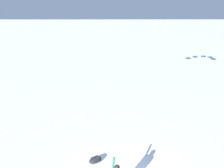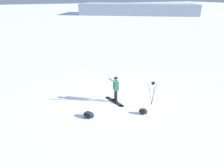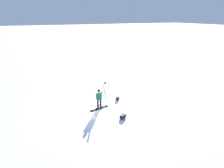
{
  "view_description": "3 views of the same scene",
  "coord_description": "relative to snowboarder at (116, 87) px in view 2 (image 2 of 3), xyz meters",
  "views": [
    {
      "loc": [
        0.92,
        6.55,
        7.44
      ],
      "look_at": [
        0.85,
        -2.79,
        4.07
      ],
      "focal_mm": 33.69,
      "sensor_mm": 36.0,
      "label": 1
    },
    {
      "loc": [
        11.52,
        -5.58,
        6.13
      ],
      "look_at": [
        1.36,
        -0.71,
        1.53
      ],
      "focal_mm": 35.41,
      "sensor_mm": 36.0,
      "label": 2
    },
    {
      "loc": [
        -3.56,
        -11.89,
        6.97
      ],
      "look_at": [
        1.16,
        -1.52,
        2.52
      ],
      "focal_mm": 27.92,
      "sensor_mm": 36.0,
      "label": 3
    }
  ],
  "objects": [
    {
      "name": "ground_plane",
      "position": [
        -0.67,
        0.13,
        -1.0
      ],
      "size": [
        300.0,
        300.0,
        0.0
      ],
      "primitive_type": "plane",
      "color": "white"
    },
    {
      "name": "snowboarder",
      "position": [
        0.0,
        0.0,
        0.0
      ],
      "size": [
        0.46,
        0.69,
        1.68
      ],
      "color": "black",
      "rests_on": "ground_plane"
    },
    {
      "name": "snowboard",
      "position": [
        -0.03,
        -0.08,
        -0.98
      ],
      "size": [
        1.71,
        0.57,
        0.1
      ],
      "color": "black",
      "rests_on": "ground_plane"
    },
    {
      "name": "gear_bag_large",
      "position": [
        1.99,
        0.7,
        -0.84
      ],
      "size": [
        0.58,
        0.56,
        0.31
      ],
      "color": "black",
      "rests_on": "ground_plane"
    },
    {
      "name": "camera_tripod",
      "position": [
        1.26,
        1.78,
        0.02
      ],
      "size": [
        0.58,
        0.45,
        1.45
      ],
      "color": "#262628",
      "rests_on": "ground_plane"
    },
    {
      "name": "gear_bag_small",
      "position": [
        1.04,
        -2.11,
        -0.85
      ],
      "size": [
        0.79,
        0.69,
        0.29
      ],
      "color": "black",
      "rests_on": "ground_plane"
    },
    {
      "name": "distant_ridge",
      "position": [
        -53.58,
        34.91,
        0.68
      ],
      "size": [
        31.72,
        37.94,
        3.37
      ],
      "color": "#9EA7B5",
      "rests_on": "ground_plane"
    }
  ]
}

